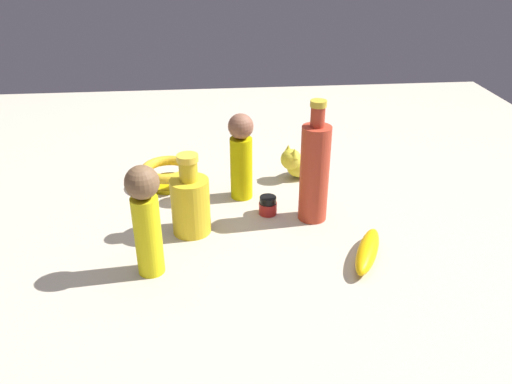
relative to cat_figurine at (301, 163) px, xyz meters
name	(u,v)px	position (x,y,z in m)	size (l,w,h in m)	color
ground	(256,214)	(-0.13, -0.18, -0.04)	(2.00, 2.00, 0.00)	#BCB29E
cat_figurine	(301,163)	(0.00, 0.00, 0.00)	(0.13, 0.10, 0.09)	gold
bottle_short	(190,202)	(-0.28, -0.24, 0.03)	(0.08, 0.08, 0.18)	gold
person_figure_adult	(241,155)	(-0.16, -0.09, 0.07)	(0.07, 0.07, 0.21)	#C4BF05
bottle_tall	(315,171)	(-0.01, -0.21, 0.08)	(0.06, 0.06, 0.27)	#B73924
banana	(367,251)	(0.07, -0.38, -0.02)	(0.16, 0.04, 0.04)	#F4B80A
nail_polish_jar	(268,206)	(-0.11, -0.18, -0.02)	(0.04, 0.04, 0.04)	#AB2322
person_figure_child	(146,217)	(-0.35, -0.38, 0.08)	(0.07, 0.07, 0.22)	yellow
bowl	(168,172)	(-0.34, -0.02, 0.00)	(0.13, 0.13, 0.06)	#B6A60A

